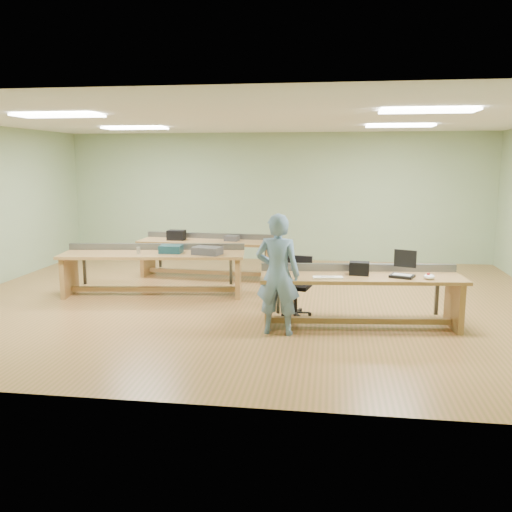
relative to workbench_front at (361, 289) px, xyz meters
name	(u,v)px	position (x,y,z in m)	size (l,w,h in m)	color
floor	(251,301)	(-1.75, 1.20, -0.56)	(10.00, 10.00, 0.00)	#9D683B
ceiling	(251,119)	(-1.75, 1.20, 2.44)	(10.00, 10.00, 0.00)	silver
wall_back	(276,197)	(-1.75, 5.20, 0.94)	(10.00, 0.04, 3.00)	#91AC83
wall_front	(187,253)	(-1.75, -2.80, 0.94)	(10.00, 0.04, 3.00)	#91AC83
fluor_panels	(251,121)	(-1.75, 1.20, 2.41)	(6.20, 3.50, 0.03)	white
workbench_front	(361,289)	(0.00, 0.00, 0.00)	(2.90, 1.06, 0.86)	olive
workbench_mid	(154,263)	(-3.53, 1.44, 0.01)	(3.28, 1.27, 0.86)	olive
workbench_back	(208,250)	(-2.92, 3.04, 0.00)	(2.84, 0.89, 0.86)	olive
person	(278,274)	(-1.14, -0.49, 0.27)	(0.61, 0.40, 1.66)	#6B90AF
laptop_base	(402,276)	(0.56, -0.06, 0.21)	(0.31, 0.26, 0.03)	black
laptop_screen	(405,259)	(0.60, 0.06, 0.44)	(0.31, 0.02, 0.25)	black
keyboard	(328,278)	(-0.46, -0.27, 0.21)	(0.41, 0.14, 0.02)	white
trackball_mouse	(429,277)	(0.91, -0.13, 0.23)	(0.15, 0.17, 0.07)	white
camera_bag	(359,268)	(-0.03, 0.02, 0.29)	(0.27, 0.18, 0.19)	black
task_chair	(296,294)	(-0.94, 0.48, -0.23)	(0.57, 0.57, 0.90)	black
parts_bin_teal	(171,249)	(-3.22, 1.47, 0.26)	(0.38, 0.29, 0.13)	#11333A
parts_bin_grey	(207,251)	(-2.55, 1.40, 0.26)	(0.48, 0.30, 0.13)	#39383B
mug	(167,250)	(-3.30, 1.49, 0.25)	(0.13, 0.13, 0.10)	#39383B
drinks_can	(139,250)	(-3.75, 1.30, 0.25)	(0.06, 0.06, 0.12)	#B4B3B8
storage_box_back	(176,235)	(-3.57, 3.02, 0.29)	(0.35, 0.25, 0.20)	black
tray_back	(232,238)	(-2.43, 3.04, 0.25)	(0.27, 0.20, 0.11)	#39383B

